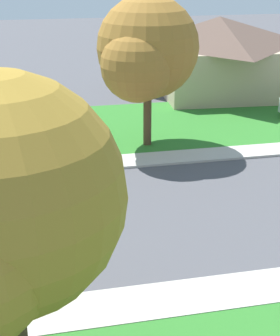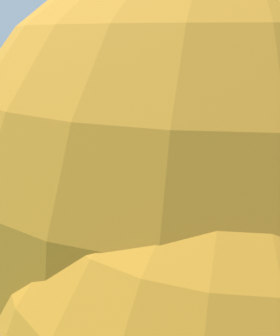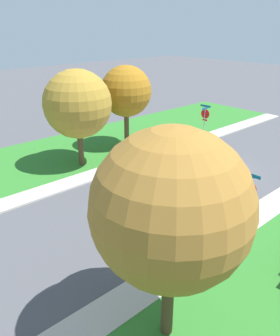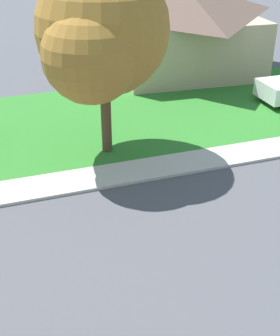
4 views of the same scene
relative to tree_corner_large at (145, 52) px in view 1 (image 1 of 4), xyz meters
name	(u,v)px [view 1 (image 1 of 4)]	position (x,y,z in m)	size (l,w,h in m)	color
sidewalk_east	(267,287)	(10.94, 0.79, -4.20)	(1.40, 56.00, 0.10)	#B7B2A8
sidewalk_west	(171,158)	(1.54, 0.79, -4.20)	(1.40, 56.00, 0.10)	#B7B2A8
lawn_west	(147,125)	(-3.16, 0.79, -4.21)	(8.00, 56.00, 0.08)	#2D7528
tree_corner_large	(145,52)	(0.00, 0.00, 0.00)	(4.65, 4.32, 6.55)	#4C3823
house_left_setback	(218,53)	(-9.40, 6.73, -1.87)	(9.48, 8.36, 4.60)	tan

